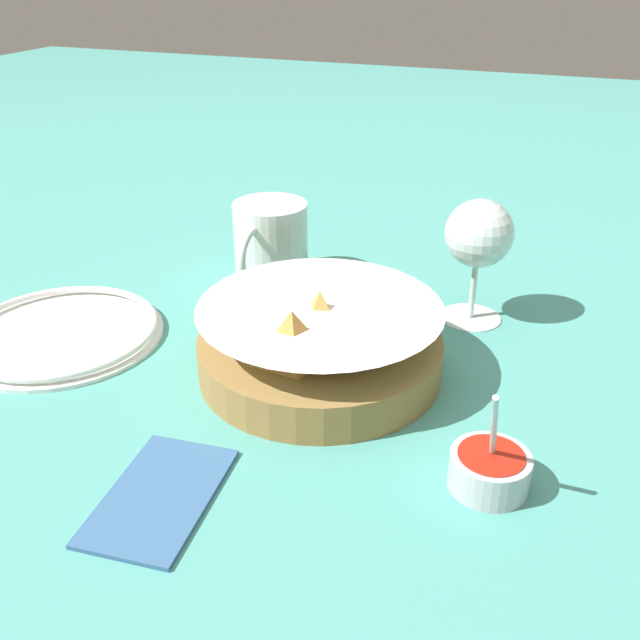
% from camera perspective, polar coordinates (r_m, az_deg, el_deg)
% --- Properties ---
extents(ground_plane, '(4.00, 4.00, 0.00)m').
position_cam_1_polar(ground_plane, '(0.73, 0.74, -4.56)').
color(ground_plane, teal).
extents(food_basket, '(0.25, 0.25, 0.10)m').
position_cam_1_polar(food_basket, '(0.72, 0.08, -1.86)').
color(food_basket, olive).
rests_on(food_basket, ground_plane).
extents(sauce_cup, '(0.07, 0.07, 0.11)m').
position_cam_1_polar(sauce_cup, '(0.60, 13.41, -11.48)').
color(sauce_cup, '#B7B7BC').
rests_on(sauce_cup, ground_plane).
extents(wine_glass, '(0.08, 0.08, 0.15)m').
position_cam_1_polar(wine_glass, '(0.82, 12.59, 6.43)').
color(wine_glass, silver).
rests_on(wine_glass, ground_plane).
extents(beer_mug, '(0.14, 0.10, 0.10)m').
position_cam_1_polar(beer_mug, '(0.93, -3.99, 6.03)').
color(beer_mug, silver).
rests_on(beer_mug, ground_plane).
extents(side_plate, '(0.23, 0.23, 0.01)m').
position_cam_1_polar(side_plate, '(0.85, -20.07, -0.92)').
color(side_plate, white).
rests_on(side_plate, ground_plane).
extents(napkin, '(0.14, 0.10, 0.01)m').
position_cam_1_polar(napkin, '(0.60, -12.71, -13.41)').
color(napkin, '#38608E').
rests_on(napkin, ground_plane).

